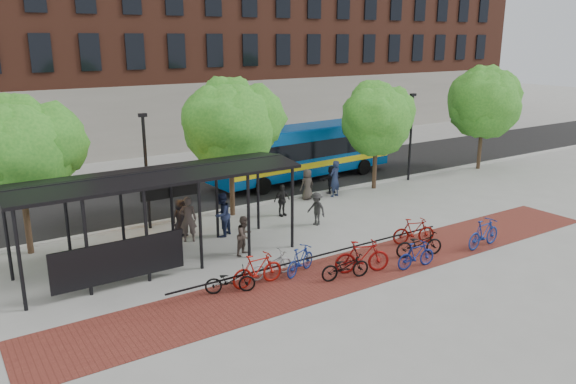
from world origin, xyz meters
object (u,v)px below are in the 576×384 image
pedestrian_6 (307,184)px  pedestrian_9 (316,209)px  bike_8 (419,244)px  bike_9 (414,231)px  pedestrian_2 (222,215)px  pedestrian_4 (282,200)px  bike_11 (484,233)px  pedestrian_1 (188,219)px  pedestrian_5 (331,180)px  bike_1 (257,270)px  pedestrian_8 (245,235)px  lamp_post_left (146,168)px  bike_2 (271,265)px  tree_b (232,122)px  tree_c (377,116)px  bike_3 (300,260)px  bike_5 (362,257)px  pedestrian_0 (180,217)px  bike_4 (345,266)px  lamp_post_right (411,134)px  bus (303,149)px  pedestrian_7 (335,179)px  bike_0 (230,280)px  bike_7 (416,255)px  bus_shelter (154,186)px  tree_a (20,147)px  tree_d (485,99)px

pedestrian_6 → pedestrian_9: size_ratio=1.07×
bike_8 → bike_9: bike_9 is taller
pedestrian_2 → pedestrian_4: (3.67, 0.98, -0.18)m
bike_11 → pedestrian_9: (-3.96, 6.02, 0.16)m
pedestrian_1 → pedestrian_5: size_ratio=1.27×
bike_1 → pedestrian_8: 2.94m
lamp_post_left → bike_2: size_ratio=2.95×
pedestrian_9 → tree_b: bearing=-158.6°
bike_1 → pedestrian_9: bearing=-52.4°
tree_c → bike_3: size_ratio=3.45×
tree_c → bike_5: (-8.40, -8.71, -3.44)m
pedestrian_0 → bike_9: bearing=-52.4°
bike_8 → pedestrian_0: (-6.79, 7.28, 0.31)m
pedestrian_6 → bike_3: bearing=52.0°
bike_4 → pedestrian_9: size_ratio=1.20×
tree_c → lamp_post_right: bearing=4.9°
bus → bike_8: size_ratio=6.14×
pedestrian_4 → bike_9: bearing=-73.1°
bike_9 → pedestrian_1: size_ratio=0.94×
bike_1 → pedestrian_7: 11.76m
bike_0 → bike_1: bearing=-67.7°
pedestrian_9 → bus: bearing=136.3°
pedestrian_1 → bike_0: bearing=107.1°
lamp_post_right → pedestrian_8: bearing=-160.0°
tree_c → pedestrian_9: tree_c is taller
pedestrian_5 → pedestrian_7: size_ratio=0.78×
bike_7 → pedestrian_8: size_ratio=1.07×
tree_b → lamp_post_right: size_ratio=1.26×
bus_shelter → bike_2: bearing=-49.7°
bike_5 → bike_11: bike_5 is taller
tree_a → bike_9: (13.30, -7.63, -3.69)m
bike_2 → pedestrian_4: (4.15, 5.75, 0.32)m
lamp_post_left → pedestrian_8: lamp_post_left is taller
pedestrian_1 → tree_d: bearing=-147.8°
tree_c → bike_3: 13.29m
lamp_post_right → bike_5: (-11.32, -8.96, -2.14)m
pedestrian_9 → pedestrian_1: bearing=-114.8°
pedestrian_8 → pedestrian_9: size_ratio=1.03×
pedestrian_0 → bike_2: bearing=-93.7°
bus → pedestrian_6: (-2.26, -3.64, -1.03)m
bike_4 → pedestrian_1: pedestrian_1 is taller
tree_b → bike_4: 9.69m
pedestrian_7 → bus_shelter: bearing=3.7°
tree_c → pedestrian_7: 4.30m
bus → bike_11: bus is taller
lamp_post_left → pedestrian_0: lamp_post_left is taller
bike_3 → pedestrian_4: bearing=-50.7°
pedestrian_0 → pedestrian_6: size_ratio=1.01×
bike_2 → bike_9: (6.64, -0.40, 0.09)m
bike_7 → pedestrian_1: 9.30m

